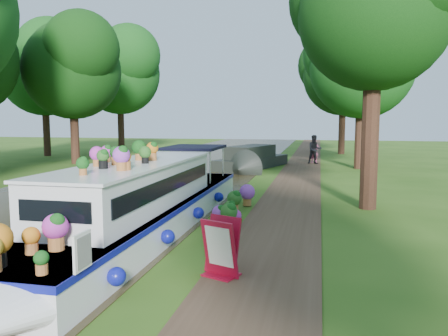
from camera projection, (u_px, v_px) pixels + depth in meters
The scene contains 15 objects.
ground at pixel (238, 224), 12.34m from camera, with size 100.00×100.00×0.00m, color #2D5114.
canal_water at pixel (49, 214), 13.61m from camera, with size 10.00×100.00×0.02m, color #2E2614.
towpath at pixel (281, 226), 12.08m from camera, with size 2.20×100.00×0.03m, color #442F20.
plant_boat at pixel (137, 203), 10.95m from camera, with size 2.29×13.52×2.26m.
tree_near_overhang at pixel (374, 3), 13.76m from camera, with size 5.52×5.28×8.99m.
tree_near_mid at pixel (362, 58), 25.29m from camera, with size 6.90×6.60×9.40m.
tree_near_far at pixel (343, 69), 36.01m from camera, with size 7.59×7.26×10.30m.
tree_far_c at pixel (72, 63), 28.14m from camera, with size 7.13×6.82×9.59m.
tree_far_d at pixel (120, 67), 38.08m from camera, with size 8.05×7.70×10.85m.
tree_far_h at pixel (44, 65), 34.11m from camera, with size 7.82×7.48×10.49m.
second_boat at pixel (251, 159), 25.82m from camera, with size 3.88×7.46×1.36m.
sandwich_board at pixel (221, 250), 8.13m from camera, with size 0.75×0.77×1.10m.
pedestrian_pink at pixel (315, 151), 28.94m from camera, with size 0.57×0.37×1.57m, color #CC546E.
pedestrian_dark at pixel (315, 149), 28.29m from camera, with size 0.91×0.71×1.87m, color black.
verge_plant at pixel (246, 188), 17.22m from camera, with size 0.40×0.34×0.44m, color #2A691F.
Camera 1 is at (2.20, -11.88, 2.97)m, focal length 35.00 mm.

